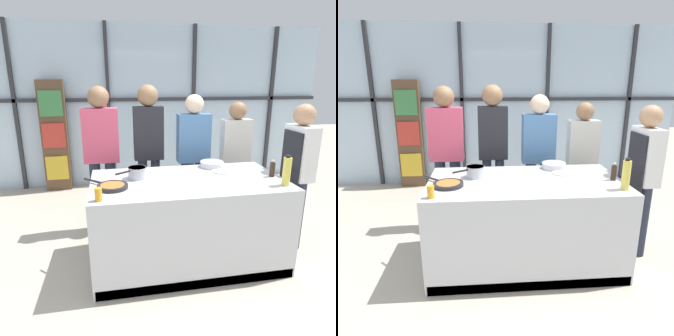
# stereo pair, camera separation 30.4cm
# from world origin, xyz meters

# --- Properties ---
(ground_plane) EXTENTS (18.00, 18.00, 0.00)m
(ground_plane) POSITION_xyz_m (0.00, 0.00, 0.00)
(ground_plane) COLOR #BCB29E
(back_window_wall) EXTENTS (6.40, 0.10, 2.80)m
(back_window_wall) POSITION_xyz_m (0.00, 2.72, 1.40)
(back_window_wall) COLOR silver
(back_window_wall) RESTS_ON ground_plane
(bookshelf) EXTENTS (0.42, 0.19, 1.88)m
(bookshelf) POSITION_xyz_m (-1.70, 2.53, 0.94)
(bookshelf) COLOR brown
(bookshelf) RESTS_ON ground_plane
(demo_island) EXTENTS (1.93, 1.02, 0.91)m
(demo_island) POSITION_xyz_m (-0.00, -0.00, 0.45)
(demo_island) COLOR silver
(demo_island) RESTS_ON ground_plane
(chef) EXTENTS (0.23, 0.40, 1.63)m
(chef) POSITION_xyz_m (1.27, 0.09, 0.94)
(chef) COLOR #232838
(chef) RESTS_ON ground_plane
(spectator_far_left) EXTENTS (0.42, 0.25, 1.80)m
(spectator_far_left) POSITION_xyz_m (-0.87, 0.88, 1.05)
(spectator_far_left) COLOR #232838
(spectator_far_left) RESTS_ON ground_plane
(spectator_center_left) EXTENTS (0.36, 0.25, 1.82)m
(spectator_center_left) POSITION_xyz_m (-0.29, 0.88, 1.09)
(spectator_center_left) COLOR #232838
(spectator_center_left) RESTS_ON ground_plane
(spectator_center_right) EXTENTS (0.41, 0.24, 1.70)m
(spectator_center_right) POSITION_xyz_m (0.29, 0.88, 0.98)
(spectator_center_right) COLOR #232838
(spectator_center_right) RESTS_ON ground_plane
(spectator_far_right) EXTENTS (0.39, 0.22, 1.61)m
(spectator_far_right) POSITION_xyz_m (0.87, 0.88, 0.93)
(spectator_far_right) COLOR #47382D
(spectator_far_right) RESTS_ON ground_plane
(frying_pan) EXTENTS (0.42, 0.40, 0.04)m
(frying_pan) POSITION_xyz_m (-0.75, -0.12, 0.93)
(frying_pan) COLOR #232326
(frying_pan) RESTS_ON demo_island
(saucepan) EXTENTS (0.32, 0.24, 0.12)m
(saucepan) POSITION_xyz_m (-0.50, 0.12, 0.97)
(saucepan) COLOR silver
(saucepan) RESTS_ON demo_island
(white_plate) EXTENTS (0.22, 0.22, 0.01)m
(white_plate) POSITION_xyz_m (0.42, 0.18, 0.91)
(white_plate) COLOR white
(white_plate) RESTS_ON demo_island
(mixing_bowl) EXTENTS (0.27, 0.27, 0.07)m
(mixing_bowl) POSITION_xyz_m (0.38, 0.38, 0.94)
(mixing_bowl) COLOR silver
(mixing_bowl) RESTS_ON demo_island
(oil_bottle) EXTENTS (0.07, 0.07, 0.29)m
(oil_bottle) POSITION_xyz_m (0.86, -0.34, 1.05)
(oil_bottle) COLOR #E0CC4C
(oil_bottle) RESTS_ON demo_island
(pepper_grinder) EXTENTS (0.05, 0.05, 0.18)m
(pepper_grinder) POSITION_xyz_m (0.87, -0.07, 0.99)
(pepper_grinder) COLOR #332319
(pepper_grinder) RESTS_ON demo_island
(juice_glass_near) EXTENTS (0.06, 0.06, 0.11)m
(juice_glass_near) POSITION_xyz_m (-0.86, -0.41, 0.96)
(juice_glass_near) COLOR orange
(juice_glass_near) RESTS_ON demo_island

